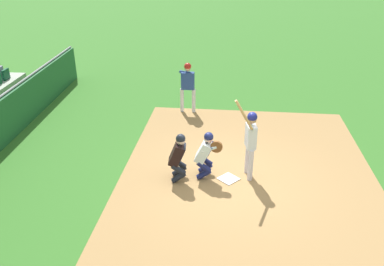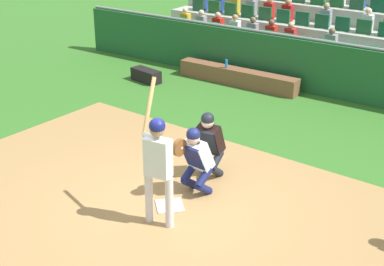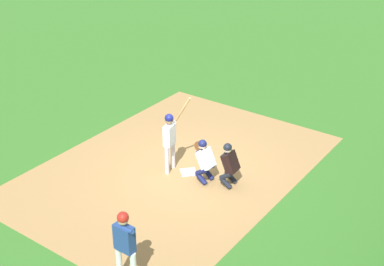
# 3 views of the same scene
# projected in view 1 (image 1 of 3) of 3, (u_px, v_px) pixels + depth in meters

# --- Properties ---
(ground_plane) EXTENTS (160.00, 160.00, 0.00)m
(ground_plane) POSITION_uv_depth(u_px,v_px,m) (228.00, 179.00, 10.18)
(ground_plane) COLOR #336D25
(infield_dirt_patch) EXTENTS (9.51, 7.00, 0.01)m
(infield_dirt_patch) POSITION_uv_depth(u_px,v_px,m) (248.00, 180.00, 10.15)
(infield_dirt_patch) COLOR #A27A4A
(infield_dirt_patch) RESTS_ON ground_plane
(home_plate_marker) EXTENTS (0.62, 0.62, 0.02)m
(home_plate_marker) POSITION_uv_depth(u_px,v_px,m) (228.00, 179.00, 10.17)
(home_plate_marker) COLOR white
(home_plate_marker) RESTS_ON infield_dirt_patch
(batter_at_plate) EXTENTS (0.67, 0.61, 2.25)m
(batter_at_plate) POSITION_uv_depth(u_px,v_px,m) (251.00, 138.00, 9.82)
(batter_at_plate) COLOR silver
(batter_at_plate) RESTS_ON ground_plane
(catcher_crouching) EXTENTS (0.50, 0.72, 1.28)m
(catcher_crouching) POSITION_uv_depth(u_px,v_px,m) (206.00, 152.00, 10.00)
(catcher_crouching) COLOR navy
(catcher_crouching) RESTS_ON ground_plane
(home_plate_umpire) EXTENTS (0.47, 0.47, 1.29)m
(home_plate_umpire) POSITION_uv_depth(u_px,v_px,m) (178.00, 155.00, 9.89)
(home_plate_umpire) COLOR black
(home_plate_umpire) RESTS_ON ground_plane
(on_deck_batter) EXTENTS (0.25, 0.60, 1.79)m
(on_deck_batter) POSITION_uv_depth(u_px,v_px,m) (188.00, 82.00, 13.75)
(on_deck_batter) COLOR silver
(on_deck_batter) RESTS_ON ground_plane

